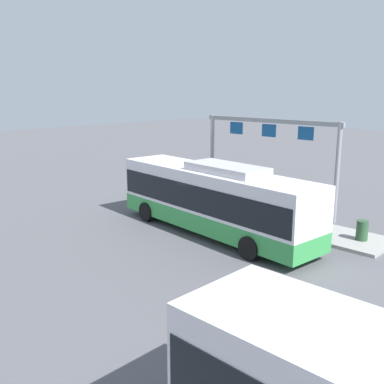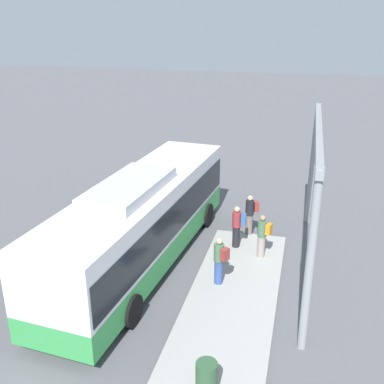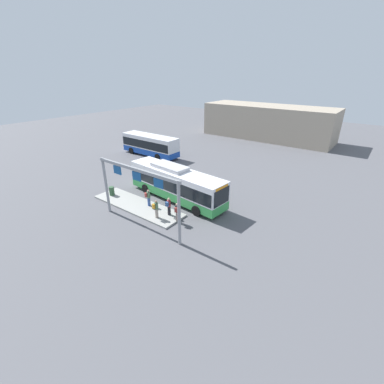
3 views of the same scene
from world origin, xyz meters
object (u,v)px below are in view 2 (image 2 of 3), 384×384
at_px(person_waiting_far, 220,260).
at_px(bus_main, 142,218).
at_px(person_boarding, 250,214).
at_px(person_waiting_near, 263,235).
at_px(trash_bin, 206,379).
at_px(person_waiting_mid, 237,226).

bearing_deg(person_waiting_far, bus_main, 14.02).
relative_size(person_boarding, person_waiting_far, 1.00).
height_order(person_waiting_near, person_waiting_far, same).
bearing_deg(trash_bin, person_waiting_near, -4.49).
bearing_deg(trash_bin, bus_main, 32.34).
bearing_deg(person_boarding, trash_bin, 66.34).
xyz_separation_m(person_boarding, trash_bin, (-8.77, -0.14, -0.44)).
height_order(bus_main, person_waiting_near, bus_main).
distance_m(person_waiting_near, trash_bin, 6.99).
distance_m(bus_main, trash_bin, 6.86).
relative_size(person_waiting_mid, trash_bin, 1.86).
height_order(bus_main, person_waiting_far, bus_main).
relative_size(person_boarding, person_waiting_near, 1.00).
xyz_separation_m(person_boarding, person_waiting_far, (-3.98, 0.49, 0.00)).
distance_m(person_boarding, person_waiting_near, 1.94).
bearing_deg(trash_bin, person_boarding, 0.90).
xyz_separation_m(bus_main, trash_bin, (-5.71, -3.61, -1.20)).
distance_m(person_boarding, person_waiting_mid, 1.29).
relative_size(person_boarding, person_waiting_mid, 1.00).
relative_size(bus_main, trash_bin, 12.72).
xyz_separation_m(bus_main, person_waiting_mid, (1.81, -3.14, -0.76)).
bearing_deg(person_waiting_near, bus_main, 34.56).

